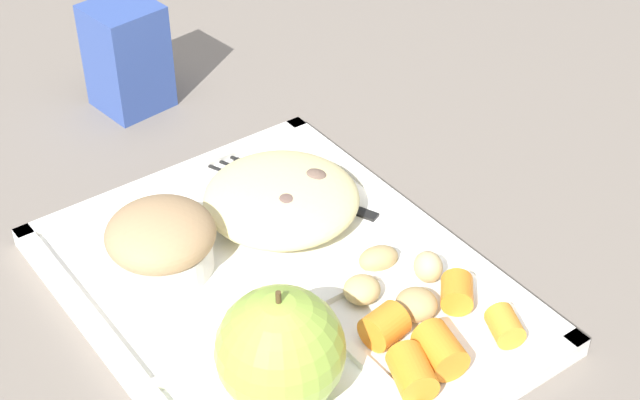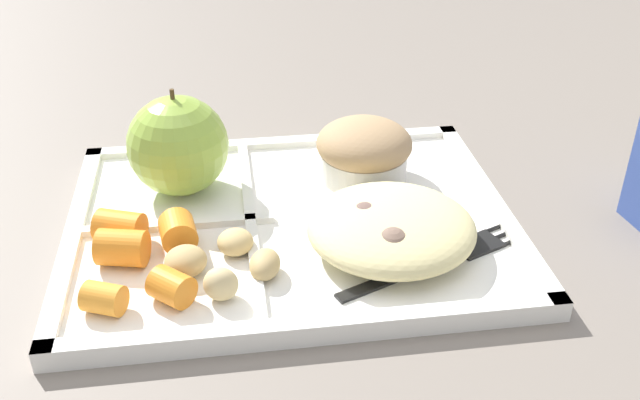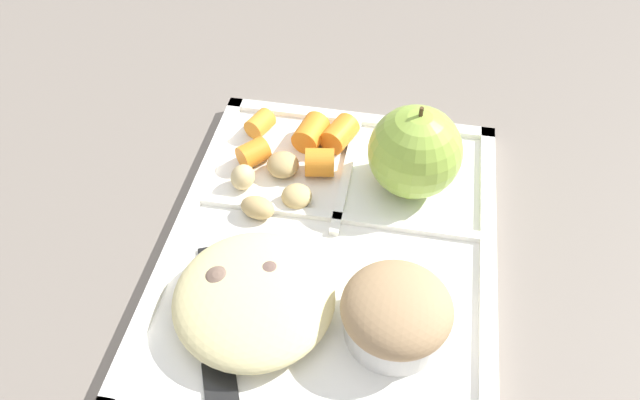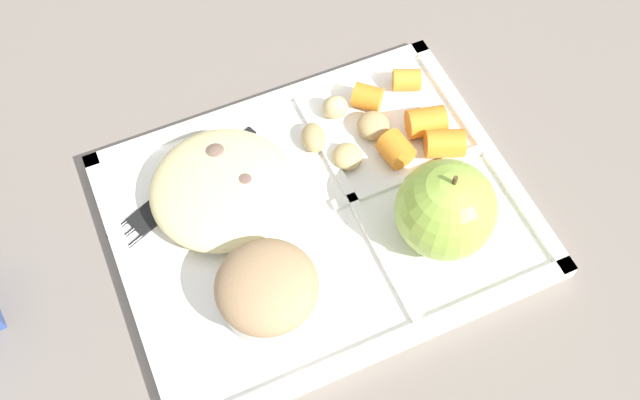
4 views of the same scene
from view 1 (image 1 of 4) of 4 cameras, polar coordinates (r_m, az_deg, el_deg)
The scene contains 18 objects.
ground at distance 0.74m, azimuth -2.16°, elevation -5.60°, with size 6.00×6.00×0.00m, color slate.
lunch_tray at distance 0.73m, azimuth -2.13°, elevation -5.29°, with size 0.35×0.27×0.02m.
green_apple at distance 0.63m, azimuth -2.31°, elevation -8.67°, with size 0.08×0.08×0.09m.
bran_muffin at distance 0.74m, azimuth -9.15°, elevation -2.35°, with size 0.08×0.08×0.05m.
carrot_slice_near_corner at distance 0.70m, azimuth 10.63°, elevation -7.16°, with size 0.02×0.02×0.03m, color orange.
carrot_slice_edge at distance 0.68m, azimuth 3.74°, elevation -7.29°, with size 0.03×0.03×0.03m, color orange.
carrot_slice_back at distance 0.67m, azimuth 6.95°, elevation -8.59°, with size 0.03×0.03×0.03m, color orange.
carrot_slice_small at distance 0.65m, azimuth 5.35°, elevation -9.89°, with size 0.03×0.03×0.03m, color orange.
carrot_slice_large at distance 0.71m, azimuth 7.91°, elevation -5.30°, with size 0.02×0.02×0.03m, color orange.
potato_chunk_small at distance 0.74m, azimuth 3.39°, elevation -3.40°, with size 0.03×0.02×0.02m, color tan.
potato_chunk_golden at distance 0.71m, azimuth 2.44°, elevation -5.19°, with size 0.03×0.03×0.02m, color tan.
potato_chunk_large at distance 0.73m, azimuth 6.26°, elevation -3.86°, with size 0.02×0.02×0.02m, color tan.
potato_chunk_browned at distance 0.70m, azimuth 5.58°, elevation -6.02°, with size 0.03×0.03×0.02m, color tan.
egg_noodle_pile at distance 0.78m, azimuth -2.24°, elevation 0.11°, with size 0.13×0.12×0.03m, color beige.
meatball_back at distance 0.77m, azimuth -1.96°, elevation -0.77°, with size 0.03×0.03×0.03m, color brown.
meatball_side at distance 0.79m, azimuth -0.35°, elevation 0.64°, with size 0.03×0.03×0.03m, color #755B4C.
plastic_fork at distance 0.83m, azimuth -2.43°, elevation 1.02°, with size 0.16×0.08×0.00m.
milk_carton at distance 0.94m, azimuth -11.08°, elevation 8.13°, with size 0.06×0.06×0.10m, color #334C99.
Camera 1 is at (-0.45, 0.29, 0.50)m, focal length 55.41 mm.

